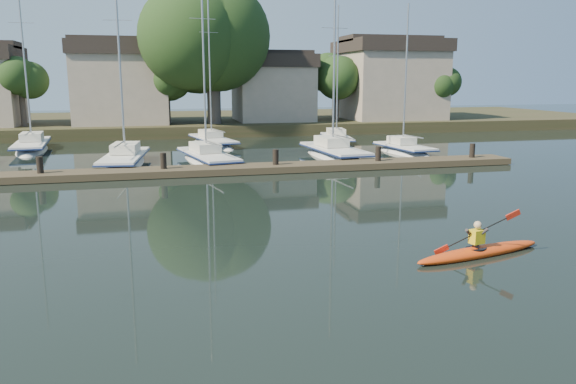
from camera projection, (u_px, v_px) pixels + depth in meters
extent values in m
plane|color=black|center=(278.00, 249.00, 16.75)|extent=(160.00, 160.00, 0.00)
ellipsoid|color=#D34210|center=(480.00, 252.00, 16.15)|extent=(4.56, 1.60, 0.34)
cylinder|color=black|center=(476.00, 249.00, 16.06)|extent=(0.81, 0.81, 0.09)
imported|color=#292427|center=(477.00, 237.00, 15.99)|extent=(0.31, 0.40, 0.98)
cube|color=yellow|center=(477.00, 237.00, 15.98)|extent=(0.44, 0.36, 0.40)
sphere|color=tan|center=(478.00, 225.00, 15.91)|extent=(0.22, 0.22, 0.22)
cube|color=#433626|center=(221.00, 170.00, 30.04)|extent=(34.00, 2.00, 0.35)
cylinder|color=black|center=(41.00, 175.00, 27.94)|extent=(0.32, 0.32, 1.80)
cylinder|color=black|center=(164.00, 170.00, 29.33)|extent=(0.32, 0.32, 1.80)
cylinder|color=black|center=(276.00, 166.00, 30.72)|extent=(0.32, 0.32, 1.80)
cylinder|color=black|center=(378.00, 162.00, 32.10)|extent=(0.32, 0.32, 1.80)
cylinder|color=black|center=(472.00, 159.00, 33.49)|extent=(0.32, 0.32, 1.80)
ellipsoid|color=silver|center=(125.00, 171.00, 33.12)|extent=(3.13, 8.89, 1.95)
cube|color=silver|center=(124.00, 155.00, 32.94)|extent=(2.85, 7.32, 0.14)
cube|color=navy|center=(124.00, 157.00, 32.95)|extent=(2.95, 7.51, 0.08)
cube|color=beige|center=(125.00, 148.00, 33.37)|extent=(1.70, 2.59, 0.56)
cylinder|color=#9EA0A5|center=(119.00, 47.00, 31.96)|extent=(0.12, 0.12, 12.29)
cylinder|color=#9EA0A5|center=(120.00, 144.00, 31.50)|extent=(0.46, 3.30, 0.08)
cylinder|color=#9EA0A5|center=(117.00, 20.00, 31.66)|extent=(1.63, 0.22, 0.03)
ellipsoid|color=silver|center=(208.00, 168.00, 33.96)|extent=(3.67, 8.95, 1.84)
cube|color=silver|center=(208.00, 154.00, 33.79)|extent=(3.27, 7.39, 0.14)
cube|color=navy|center=(208.00, 155.00, 33.80)|extent=(3.38, 7.58, 0.08)
cube|color=beige|center=(205.00, 147.00, 34.18)|extent=(1.80, 2.66, 0.53)
cylinder|color=#9EA0A5|center=(203.00, 46.00, 32.76)|extent=(0.12, 0.12, 12.60)
cylinder|color=#9EA0A5|center=(214.00, 143.00, 32.47)|extent=(0.71, 3.27, 0.08)
cylinder|color=#9EA0A5|center=(202.00, 19.00, 32.45)|extent=(1.53, 0.33, 0.03)
ellipsoid|color=silver|center=(334.00, 163.00, 36.16)|extent=(2.95, 8.84, 2.06)
cube|color=silver|center=(334.00, 148.00, 35.97)|extent=(2.72, 7.28, 0.15)
cube|color=navy|center=(334.00, 150.00, 35.99)|extent=(2.82, 7.46, 0.09)
cube|color=beige|center=(331.00, 141.00, 36.37)|extent=(1.71, 2.55, 0.60)
cylinder|color=#9EA0A5|center=(334.00, 52.00, 35.01)|extent=(0.13, 0.13, 11.95)
cylinder|color=#9EA0A5|center=(343.00, 137.00, 34.58)|extent=(0.34, 3.30, 0.09)
cylinder|color=#9EA0A5|center=(335.00, 28.00, 34.72)|extent=(1.74, 0.17, 0.03)
ellipsoid|color=silver|center=(404.00, 158.00, 38.19)|extent=(2.67, 6.64, 1.75)
cube|color=silver|center=(404.00, 146.00, 38.03)|extent=(2.45, 5.47, 0.13)
cube|color=navy|center=(404.00, 147.00, 38.04)|extent=(2.54, 5.61, 0.07)
cube|color=beige|center=(402.00, 140.00, 38.32)|extent=(1.49, 1.95, 0.51)
cylinder|color=#9EA0A5|center=(406.00, 76.00, 37.28)|extent=(0.11, 0.11, 9.23)
cylinder|color=#9EA0A5|center=(413.00, 136.00, 36.99)|extent=(0.36, 2.45, 0.07)
cylinder|color=#9EA0A5|center=(406.00, 59.00, 37.06)|extent=(1.47, 0.20, 0.03)
ellipsoid|color=silver|center=(33.00, 155.00, 39.78)|extent=(2.90, 9.22, 1.92)
cube|color=silver|center=(31.00, 143.00, 39.60)|extent=(2.65, 7.59, 0.14)
cube|color=navy|center=(32.00, 144.00, 39.61)|extent=(2.75, 7.77, 0.08)
cube|color=beige|center=(32.00, 136.00, 40.03)|extent=(1.63, 2.65, 0.55)
cylinder|color=#9EA0A5|center=(23.00, 46.00, 38.54)|extent=(0.12, 0.12, 13.10)
cylinder|color=#9EA0A5|center=(28.00, 133.00, 38.17)|extent=(0.38, 3.44, 0.08)
cylinder|color=#9EA0A5|center=(21.00, 23.00, 38.22)|extent=(1.61, 0.17, 0.03)
ellipsoid|color=silver|center=(213.00, 149.00, 43.10)|extent=(3.57, 9.20, 1.71)
cube|color=silver|center=(213.00, 138.00, 42.94)|extent=(3.17, 7.59, 0.13)
cube|color=navy|center=(213.00, 139.00, 42.96)|extent=(3.27, 7.78, 0.07)
cube|color=beige|center=(210.00, 133.00, 43.36)|extent=(1.72, 2.71, 0.50)
cylinder|color=#9EA0A5|center=(209.00, 53.00, 41.92)|extent=(0.11, 0.11, 12.60)
cylinder|color=#9EA0A5|center=(218.00, 130.00, 41.60)|extent=(0.72, 3.37, 0.07)
cylinder|color=#9EA0A5|center=(209.00, 32.00, 41.62)|extent=(1.42, 0.30, 0.03)
ellipsoid|color=silver|center=(337.00, 147.00, 44.46)|extent=(3.03, 7.43, 1.72)
cube|color=silver|center=(337.00, 136.00, 44.30)|extent=(2.73, 6.13, 0.13)
cube|color=navy|center=(337.00, 137.00, 44.31)|extent=(2.83, 6.29, 0.07)
cube|color=beige|center=(336.00, 132.00, 44.65)|extent=(1.57, 2.20, 0.50)
cylinder|color=#9EA0A5|center=(337.00, 72.00, 43.51)|extent=(0.11, 0.11, 9.93)
cylinder|color=#9EA0A5|center=(339.00, 128.00, 43.09)|extent=(0.51, 2.72, 0.07)
cylinder|color=#9EA0A5|center=(338.00, 56.00, 43.27)|extent=(1.43, 0.26, 0.03)
cube|color=#282E17|center=(186.00, 122.00, 58.55)|extent=(90.00, 24.00, 1.00)
cube|color=#A49283|center=(122.00, 90.00, 50.75)|extent=(8.00, 8.00, 6.00)
cube|color=black|center=(119.00, 49.00, 50.03)|extent=(8.40, 8.40, 1.20)
cube|color=#A49283|center=(273.00, 94.00, 54.09)|extent=(7.00, 7.00, 5.00)
cube|color=black|center=(272.00, 61.00, 53.47)|extent=(7.35, 7.35, 1.20)
cube|color=#A49283|center=(389.00, 86.00, 56.71)|extent=(9.00, 9.00, 6.50)
cube|color=black|center=(390.00, 47.00, 55.95)|extent=(9.45, 9.45, 1.20)
cylinder|color=#504640|center=(214.00, 95.00, 49.84)|extent=(1.20, 1.20, 5.00)
sphere|color=black|center=(212.00, 37.00, 48.85)|extent=(8.50, 8.50, 8.50)
cylinder|color=#504640|center=(23.00, 109.00, 47.30)|extent=(0.48, 0.48, 3.00)
sphere|color=black|center=(20.00, 78.00, 46.80)|extent=(3.40, 3.40, 3.40)
cylinder|color=#504640|center=(168.00, 108.00, 49.61)|extent=(0.38, 0.38, 2.80)
sphere|color=black|center=(167.00, 83.00, 49.18)|extent=(2.72, 2.72, 2.72)
cylinder|color=#504640|center=(337.00, 104.00, 54.23)|extent=(0.50, 0.50, 3.20)
sphere|color=black|center=(337.00, 76.00, 53.70)|extent=(3.57, 3.57, 3.57)
cylinder|color=#504640|center=(438.00, 106.00, 55.17)|extent=(0.41, 0.41, 2.60)
sphere|color=black|center=(439.00, 84.00, 54.74)|extent=(2.89, 2.89, 2.89)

